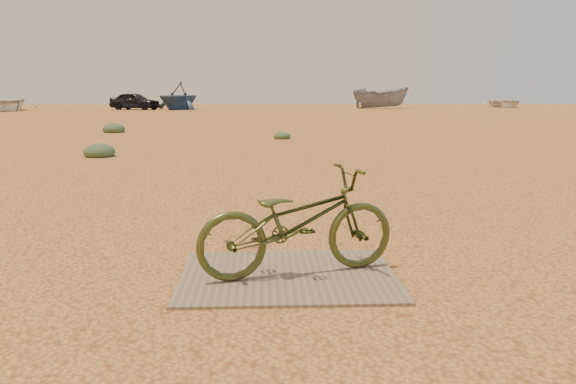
{
  "coord_description": "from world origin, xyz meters",
  "views": [
    {
      "loc": [
        0.11,
        -3.54,
        1.34
      ],
      "look_at": [
        0.28,
        0.41,
        0.64
      ],
      "focal_mm": 35.0,
      "sensor_mm": 36.0,
      "label": 1
    }
  ],
  "objects_px": {
    "boat_near_left": "(2,102)",
    "bicycle": "(298,222)",
    "car": "(135,101)",
    "boat_far_right": "(505,102)",
    "boat_mid_right": "(380,98)",
    "boat_far_left": "(178,96)",
    "plywood_board": "(288,276)"
  },
  "relations": [
    {
      "from": "boat_near_left",
      "to": "bicycle",
      "type": "bearing_deg",
      "value": -80.46
    },
    {
      "from": "bicycle",
      "to": "car",
      "type": "bearing_deg",
      "value": -1.88
    },
    {
      "from": "boat_near_left",
      "to": "boat_far_right",
      "type": "bearing_deg",
      "value": -6.54
    },
    {
      "from": "bicycle",
      "to": "boat_mid_right",
      "type": "bearing_deg",
      "value": -28.54
    },
    {
      "from": "car",
      "to": "boat_far_left",
      "type": "bearing_deg",
      "value": -72.3
    },
    {
      "from": "boat_near_left",
      "to": "boat_mid_right",
      "type": "bearing_deg",
      "value": -9.2
    },
    {
      "from": "plywood_board",
      "to": "boat_near_left",
      "type": "relative_size",
      "value": 0.26
    },
    {
      "from": "boat_near_left",
      "to": "boat_far_right",
      "type": "distance_m",
      "value": 40.95
    },
    {
      "from": "bicycle",
      "to": "boat_far_left",
      "type": "height_order",
      "value": "boat_far_left"
    },
    {
      "from": "boat_near_left",
      "to": "plywood_board",
      "type": "bearing_deg",
      "value": -80.55
    },
    {
      "from": "bicycle",
      "to": "car",
      "type": "relative_size",
      "value": 0.39
    },
    {
      "from": "plywood_board",
      "to": "bicycle",
      "type": "bearing_deg",
      "value": 8.09
    },
    {
      "from": "boat_near_left",
      "to": "boat_far_left",
      "type": "bearing_deg",
      "value": -9.11
    },
    {
      "from": "boat_far_left",
      "to": "boat_mid_right",
      "type": "distance_m",
      "value": 16.13
    },
    {
      "from": "boat_mid_right",
      "to": "car",
      "type": "bearing_deg",
      "value": 107.71
    },
    {
      "from": "plywood_board",
      "to": "boat_mid_right",
      "type": "bearing_deg",
      "value": 77.46
    },
    {
      "from": "boat_far_left",
      "to": "boat_far_right",
      "type": "bearing_deg",
      "value": 45.39
    },
    {
      "from": "bicycle",
      "to": "boat_mid_right",
      "type": "height_order",
      "value": "boat_mid_right"
    },
    {
      "from": "boat_mid_right",
      "to": "boat_far_right",
      "type": "distance_m",
      "value": 12.42
    },
    {
      "from": "car",
      "to": "boat_near_left",
      "type": "bearing_deg",
      "value": 123.43
    },
    {
      "from": "boat_far_left",
      "to": "plywood_board",
      "type": "bearing_deg",
      "value": -46.91
    },
    {
      "from": "bicycle",
      "to": "boat_far_right",
      "type": "height_order",
      "value": "boat_far_right"
    },
    {
      "from": "plywood_board",
      "to": "boat_far_left",
      "type": "relative_size",
      "value": 0.39
    },
    {
      "from": "boat_far_right",
      "to": "boat_far_left",
      "type": "bearing_deg",
      "value": -168.49
    },
    {
      "from": "car",
      "to": "boat_far_left",
      "type": "xyz_separation_m",
      "value": [
        3.36,
        -0.2,
        0.41
      ]
    },
    {
      "from": "bicycle",
      "to": "car",
      "type": "height_order",
      "value": "car"
    },
    {
      "from": "plywood_board",
      "to": "boat_far_left",
      "type": "distance_m",
      "value": 40.22
    },
    {
      "from": "bicycle",
      "to": "boat_mid_right",
      "type": "xyz_separation_m",
      "value": [
        9.24,
        41.87,
        0.45
      ]
    },
    {
      "from": "bicycle",
      "to": "boat_near_left",
      "type": "bearing_deg",
      "value": 10.69
    },
    {
      "from": "plywood_board",
      "to": "boat_far_right",
      "type": "bearing_deg",
      "value": 65.01
    },
    {
      "from": "boat_far_right",
      "to": "bicycle",
      "type": "bearing_deg",
      "value": -115.24
    },
    {
      "from": "plywood_board",
      "to": "boat_far_right",
      "type": "xyz_separation_m",
      "value": [
        21.2,
        45.48,
        0.46
      ]
    }
  ]
}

